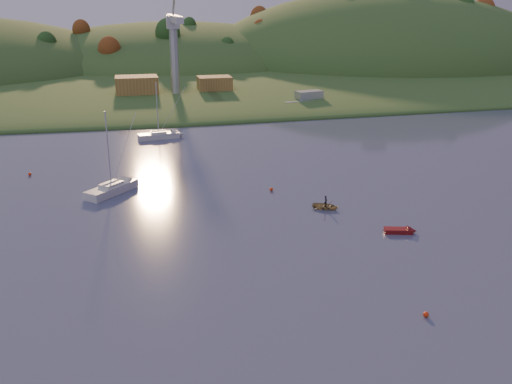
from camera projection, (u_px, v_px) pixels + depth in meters
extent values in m
cube|color=#2D5321|center=(148.00, 62.00, 252.86)|extent=(620.00, 220.00, 1.50)
ellipsoid|color=#2D5321|center=(158.00, 82.00, 192.91)|extent=(640.00, 150.00, 7.00)
ellipsoid|color=#2D5321|center=(175.00, 66.00, 236.57)|extent=(140.00, 120.00, 36.00)
ellipsoid|color=#2D5321|center=(379.00, 65.00, 241.02)|extent=(150.00, 130.00, 60.00)
cube|color=slate|center=(187.00, 98.00, 153.94)|extent=(42.00, 16.00, 2.40)
cube|color=olive|center=(137.00, 85.00, 150.91)|extent=(11.00, 8.00, 4.80)
cube|color=olive|center=(215.00, 84.00, 156.48)|extent=(9.00, 7.00, 4.00)
cylinder|color=#B7B7BC|center=(175.00, 60.00, 148.18)|extent=(2.20, 2.20, 18.00)
cube|color=#B7B7BC|center=(173.00, 22.00, 145.13)|extent=(3.20, 3.20, 3.20)
cube|color=#B7B7BC|center=(176.00, 19.00, 136.50)|extent=(1.80, 18.00, 1.60)
cube|color=#B7B7BC|center=(171.00, 17.00, 149.42)|extent=(1.80, 10.00, 1.60)
cube|color=silver|center=(112.00, 189.00, 81.63)|extent=(7.68, 8.04, 1.18)
cube|color=silver|center=(111.00, 185.00, 81.43)|extent=(3.59, 3.67, 0.75)
cylinder|color=silver|center=(108.00, 149.00, 79.73)|extent=(0.18, 0.18, 10.70)
cylinder|color=silver|center=(111.00, 184.00, 81.35)|extent=(2.41, 2.60, 0.12)
cylinder|color=silver|center=(111.00, 183.00, 81.32)|extent=(2.29, 2.45, 0.36)
cube|color=silver|center=(159.00, 136.00, 113.76)|extent=(8.32, 3.53, 1.11)
cube|color=silver|center=(159.00, 133.00, 113.57)|extent=(3.25, 2.22, 0.71)
cylinder|color=silver|center=(157.00, 108.00, 111.97)|extent=(0.18, 0.18, 10.07)
cylinder|color=silver|center=(159.00, 132.00, 113.49)|extent=(3.21, 0.57, 0.12)
cylinder|color=silver|center=(158.00, 131.00, 113.45)|extent=(2.84, 0.76, 0.36)
imported|color=#9D8A56|center=(326.00, 206.00, 75.71)|extent=(4.33, 4.06, 0.73)
imported|color=black|center=(326.00, 203.00, 75.58)|extent=(0.63, 0.68, 1.55)
cube|color=#630E10|center=(398.00, 231.00, 67.93)|extent=(3.48, 2.12, 0.54)
cone|color=#630E10|center=(412.00, 231.00, 67.87)|extent=(1.44, 1.56, 1.30)
cube|color=slate|center=(309.00, 103.00, 147.54)|extent=(16.70, 8.82, 2.04)
cube|color=#B7B7BC|center=(309.00, 96.00, 146.99)|extent=(7.36, 4.73, 2.72)
sphere|color=red|center=(426.00, 314.00, 49.92)|extent=(0.50, 0.50, 0.50)
sphere|color=red|center=(271.00, 189.00, 82.80)|extent=(0.50, 0.50, 0.50)
sphere|color=red|center=(30.00, 174.00, 89.95)|extent=(0.50, 0.50, 0.50)
sphere|color=red|center=(116.00, 180.00, 86.88)|extent=(0.50, 0.50, 0.50)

